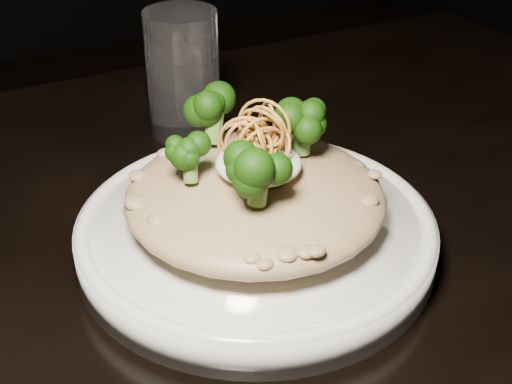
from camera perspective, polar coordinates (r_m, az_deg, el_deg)
table at (r=0.64m, az=-1.11°, el=-10.23°), size 1.10×0.80×0.75m
plate at (r=0.57m, az=0.00°, el=-3.44°), size 0.28×0.28×0.03m
risotto at (r=0.55m, az=-0.06°, el=-0.32°), size 0.20×0.20×0.04m
broccoli at (r=0.53m, az=-0.79°, el=3.82°), size 0.12×0.12×0.04m
cheese at (r=0.53m, az=0.21°, el=2.30°), size 0.06×0.06×0.02m
shallots at (r=0.52m, az=0.46°, el=4.83°), size 0.05×0.05×0.03m
drinking_glass at (r=0.73m, az=-5.85°, el=9.37°), size 0.10×0.10×0.13m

